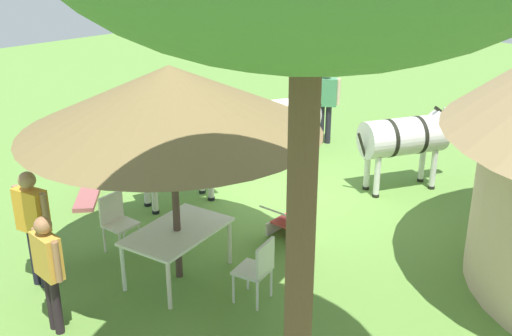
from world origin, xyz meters
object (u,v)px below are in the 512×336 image
Objects in this scene: shade_umbrella at (170,99)px; standing_watcher at (326,98)px; patio_dining_table at (177,235)px; patio_chair_east_end at (258,267)px; zebra_nearest_camera at (180,150)px; guest_behind_table at (48,264)px; guest_beside_umbrella at (33,219)px; zebra_toward_hut at (406,137)px; striped_lounge_chair at (289,222)px; zebra_by_umbrella at (275,117)px; patio_chair_west_end at (117,219)px.

shade_umbrella reaches higher than standing_watcher.
patio_dining_table is 0.95× the size of standing_watcher.
zebra_nearest_camera reaches higher than patio_chair_east_end.
standing_watcher is (-7.74, -2.30, 0.13)m from guest_behind_table.
guest_beside_umbrella is 6.64m from zebra_toward_hut.
striped_lounge_chair is (-2.01, 0.23, -0.41)m from patio_dining_table.
patio_dining_table is 0.76× the size of zebra_by_umbrella.
zebra_toward_hut is (-4.94, 0.39, 0.37)m from patio_dining_table.
standing_watcher is at bearing -62.88° from zebra_by_umbrella.
striped_lounge_chair is 0.39× the size of zebra_by_umbrella.
zebra_by_umbrella reaches higher than zebra_nearest_camera.
zebra_nearest_camera is 1.00× the size of zebra_toward_hut.
patio_chair_east_end is 6.57m from standing_watcher.
zebra_toward_hut is at bearing 67.59° from zebra_nearest_camera.
striped_lounge_chair is at bearing 51.76° from guest_beside_umbrella.
patio_chair_west_end is 1.96m from zebra_nearest_camera.
zebra_nearest_camera is at bearing 88.16° from guest_beside_umbrella.
patio_chair_west_end is at bearing 78.30° from guest_beside_umbrella.
standing_watcher is 4.71m from striped_lounge_chair.
shade_umbrella is 1.79× the size of zebra_by_umbrella.
shade_umbrella is at bearing -25.64° from zebra_nearest_camera.
zebra_by_umbrella is at bearing 25.18° from patio_chair_east_end.
striped_lounge_chair is (-2.22, 1.50, -0.27)m from patio_chair_west_end.
patio_chair_west_end is 2.56m from patio_chair_east_end.
patio_chair_west_end is 0.43× the size of zebra_toward_hut.
zebra_by_umbrella is at bearing -177.10° from patio_chair_west_end.
standing_watcher is 0.85× the size of zebra_nearest_camera.
standing_watcher is 2.88m from zebra_toward_hut.
zebra_nearest_camera is at bearing -128.27° from patio_dining_table.
zebra_by_umbrella is at bearing 107.33° from zebra_nearest_camera.
standing_watcher is at bearing -158.36° from shade_umbrella.
striped_lounge_chair is at bearing 24.14° from zebra_nearest_camera.
zebra_nearest_camera reaches higher than patio_dining_table.
patio_dining_table is (0.00, 0.00, -1.95)m from shade_umbrella.
zebra_toward_hut is at bearing -94.82° from guest_behind_table.
striped_lounge_chair is at bearing 173.48° from patio_dining_table.
standing_watcher reaches higher than guest_behind_table.
patio_dining_table is at bearing -102.93° from striped_lounge_chair.
guest_behind_table is at bearing 132.33° from zebra_by_umbrella.
shade_umbrella is 2.35× the size of patio_dining_table.
zebra_toward_hut reaches higher than patio_chair_east_end.
guest_beside_umbrella is 1.09× the size of guest_behind_table.
guest_beside_umbrella is 5.75m from zebra_by_umbrella.
guest_beside_umbrella is at bearing 122.98° from zebra_by_umbrella.
standing_watcher is (-5.50, -3.56, 0.54)m from patio_chair_east_end.
guest_behind_table is at bearing -33.76° from guest_beside_umbrella.
shade_umbrella is 2.32× the size of guest_beside_umbrella.
shade_umbrella reaches higher than zebra_by_umbrella.
patio_dining_table is at bearing -25.64° from zebra_nearest_camera.
guest_behind_table is at bearing -1.05° from patio_dining_table.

